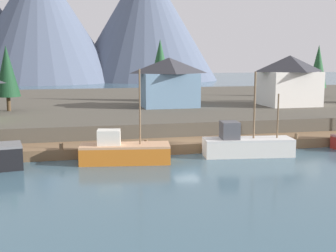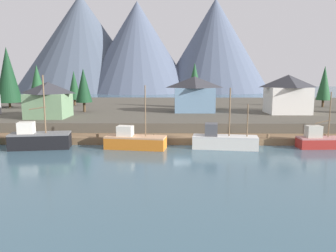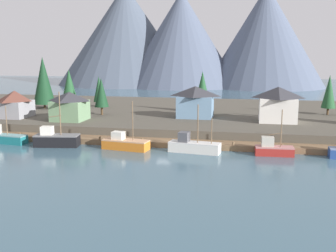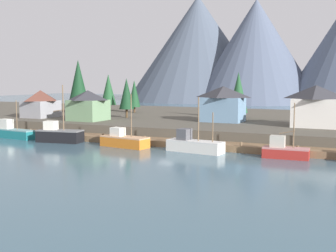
# 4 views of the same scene
# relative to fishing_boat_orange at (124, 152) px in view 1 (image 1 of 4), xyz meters

# --- Properties ---
(ground_plane) EXTENTS (400.00, 400.00, 1.00)m
(ground_plane) POSITION_rel_fishing_boat_orange_xyz_m (6.49, 22.11, -1.52)
(ground_plane) COLOR #3D5B6B
(dock) EXTENTS (80.00, 4.00, 1.60)m
(dock) POSITION_rel_fishing_boat_orange_xyz_m (6.49, 4.10, -0.51)
(dock) COLOR brown
(dock) RESTS_ON ground_plane
(shoreline_bank) EXTENTS (400.00, 56.00, 2.50)m
(shoreline_bank) POSITION_rel_fishing_boat_orange_xyz_m (6.49, 34.11, 0.23)
(shoreline_bank) COLOR #4C473D
(shoreline_bank) RESTS_ON ground_plane
(mountain_central_peak) EXTENTS (60.77, 60.77, 48.42)m
(mountain_central_peak) POSITION_rel_fishing_boat_orange_xyz_m (-14.32, 144.72, 23.19)
(mountain_central_peak) COLOR #4C566B
(mountain_central_peak) RESTS_ON ground_plane
(mountain_east_peak) EXTENTS (60.77, 60.77, 50.53)m
(mountain_east_peak) POSITION_rel_fishing_boat_orange_xyz_m (28.38, 148.54, 24.25)
(mountain_east_peak) COLOR #4C566B
(mountain_east_peak) RESTS_ON ground_plane
(fishing_boat_orange) EXTENTS (8.38, 3.95, 8.45)m
(fishing_boat_orange) POSITION_rel_fishing_boat_orange_xyz_m (0.00, 0.00, 0.00)
(fishing_boat_orange) COLOR #CC6B1E
(fishing_boat_orange) RESTS_ON ground_plane
(fishing_boat_white) EXTENTS (8.86, 3.67, 8.13)m
(fishing_boat_white) POSITION_rel_fishing_boat_orange_xyz_m (11.92, 0.16, 0.08)
(fishing_boat_white) COLOR silver
(fishing_boat_white) RESTS_ON ground_plane
(house_blue) EXTENTS (8.07, 6.03, 6.94)m
(house_blue) POSITION_rel_fishing_boat_orange_xyz_m (9.34, 22.03, 5.03)
(house_blue) COLOR #6689A8
(house_blue) RESTS_ON shoreline_bank
(house_white) EXTENTS (7.84, 6.89, 7.26)m
(house_white) POSITION_rel_fishing_boat_orange_xyz_m (26.78, 19.81, 5.19)
(house_white) COLOR silver
(house_white) RESTS_ON shoreline_bank
(conifer_near_right) EXTENTS (3.17, 3.17, 9.20)m
(conifer_near_right) POSITION_rel_fishing_boat_orange_xyz_m (38.90, 32.11, 6.86)
(conifer_near_right) COLOR #4C3823
(conifer_near_right) RESTS_ON shoreline_bank
(conifer_mid_left) EXTENTS (3.22, 3.22, 8.52)m
(conifer_mid_left) POSITION_rel_fishing_boat_orange_xyz_m (-12.33, 21.76, 6.66)
(conifer_mid_left) COLOR #4C3823
(conifer_mid_left) RESTS_ON shoreline_bank
(conifer_centre) EXTENTS (4.11, 4.11, 9.82)m
(conifer_centre) POSITION_rel_fishing_boat_orange_xyz_m (9.89, 30.75, 6.98)
(conifer_centre) COLOR #4C3823
(conifer_centre) RESTS_ON shoreline_bank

